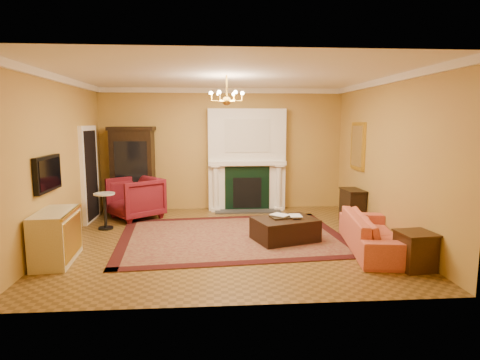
{
  "coord_description": "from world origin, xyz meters",
  "views": [
    {
      "loc": [
        -0.31,
        -7.28,
        2.18
      ],
      "look_at": [
        0.26,
        0.3,
        1.08
      ],
      "focal_mm": 30.0,
      "sensor_mm": 36.0,
      "label": 1
    }
  ],
  "objects": [
    {
      "name": "ceiling",
      "position": [
        0.0,
        0.0,
        3.01
      ],
      "size": [
        6.0,
        5.5,
        0.02
      ],
      "primitive_type": "cube",
      "color": "white",
      "rests_on": "wall_back"
    },
    {
      "name": "china_cabinet",
      "position": [
        -2.17,
        2.49,
        0.99
      ],
      "size": [
        1.01,
        0.51,
        1.98
      ],
      "primitive_type": "cube",
      "rotation": [
        0.0,
        0.0,
        -0.06
      ],
      "color": "black",
      "rests_on": "floor"
    },
    {
      "name": "crown_molding",
      "position": [
        0.0,
        0.96,
        2.94
      ],
      "size": [
        6.0,
        5.5,
        0.12
      ],
      "color": "white",
      "rests_on": "ceiling"
    },
    {
      "name": "book_b",
      "position": [
        1.15,
        -0.14,
        0.6
      ],
      "size": [
        0.22,
        0.02,
        0.29
      ],
      "primitive_type": "imported",
      "rotation": [
        0.0,
        0.0,
        -0.01
      ],
      "color": "gray",
      "rests_on": "ottoman_tray"
    },
    {
      "name": "end_table",
      "position": [
        2.72,
        -1.75,
        0.27
      ],
      "size": [
        0.52,
        0.52,
        0.54
      ],
      "primitive_type": "cube",
      "rotation": [
        0.0,
        0.0,
        0.11
      ],
      "color": "#371F0F",
      "rests_on": "floor"
    },
    {
      "name": "topiary_right",
      "position": [
        1.13,
        2.53,
        1.49
      ],
      "size": [
        0.18,
        0.18,
        0.48
      ],
      "color": "gray",
      "rests_on": "fireplace"
    },
    {
      "name": "wall_back",
      "position": [
        0.0,
        2.76,
        1.5
      ],
      "size": [
        6.0,
        0.02,
        3.0
      ],
      "primitive_type": "cube",
      "color": "#AF813E",
      "rests_on": "floor"
    },
    {
      "name": "fireplace",
      "position": [
        0.6,
        2.57,
        1.19
      ],
      "size": [
        1.9,
        0.7,
        2.5
      ],
      "color": "white",
      "rests_on": "wall_back"
    },
    {
      "name": "chandelier",
      "position": [
        -0.0,
        0.0,
        2.61
      ],
      "size": [
        0.63,
        0.55,
        0.53
      ],
      "color": "gold",
      "rests_on": "ceiling"
    },
    {
      "name": "wall_front",
      "position": [
        0.0,
        -2.76,
        1.5
      ],
      "size": [
        6.0,
        0.02,
        3.0
      ],
      "primitive_type": "cube",
      "color": "#AF813E",
      "rests_on": "floor"
    },
    {
      "name": "leather_ottoman",
      "position": [
        1.06,
        -0.18,
        0.22
      ],
      "size": [
        1.28,
        1.09,
        0.41
      ],
      "primitive_type": "cube",
      "rotation": [
        0.0,
        0.0,
        0.31
      ],
      "color": "black",
      "rests_on": "oriental_rug"
    },
    {
      "name": "wall_left",
      "position": [
        -3.01,
        0.0,
        1.5
      ],
      "size": [
        0.02,
        5.5,
        3.0
      ],
      "primitive_type": "cube",
      "color": "#AF813E",
      "rests_on": "floor"
    },
    {
      "name": "tv_panel",
      "position": [
        -2.95,
        -0.6,
        1.35
      ],
      "size": [
        0.09,
        0.95,
        0.58
      ],
      "color": "black",
      "rests_on": "wall_left"
    },
    {
      "name": "ottoman_tray",
      "position": [
        1.01,
        -0.12,
        0.44
      ],
      "size": [
        0.47,
        0.4,
        0.03
      ],
      "primitive_type": "cube",
      "rotation": [
        0.0,
        0.0,
        0.2
      ],
      "color": "black",
      "rests_on": "leather_ottoman"
    },
    {
      "name": "floor",
      "position": [
        0.0,
        0.0,
        -0.01
      ],
      "size": [
        6.0,
        5.5,
        0.02
      ],
      "primitive_type": "cube",
      "color": "brown",
      "rests_on": "ground"
    },
    {
      "name": "commode",
      "position": [
        -2.73,
        -1.0,
        0.41
      ],
      "size": [
        0.59,
        1.12,
        0.81
      ],
      "primitive_type": "cube",
      "rotation": [
        0.0,
        0.0,
        0.07
      ],
      "color": "beige",
      "rests_on": "floor"
    },
    {
      "name": "pedestal_table",
      "position": [
        -2.46,
        0.91,
        0.44
      ],
      "size": [
        0.42,
        0.42,
        0.75
      ],
      "color": "black",
      "rests_on": "floor"
    },
    {
      "name": "coral_sofa",
      "position": [
        2.47,
        -0.85,
        0.41
      ],
      "size": [
        0.92,
        2.17,
        0.82
      ],
      "primitive_type": "imported",
      "rotation": [
        0.0,
        0.0,
        1.42
      ],
      "color": "#DD5E46",
      "rests_on": "floor"
    },
    {
      "name": "wall_right",
      "position": [
        3.01,
        0.0,
        1.5
      ],
      "size": [
        0.02,
        5.5,
        3.0
      ],
      "primitive_type": "cube",
      "color": "#AF813E",
      "rests_on": "floor"
    },
    {
      "name": "doorway",
      "position": [
        -2.95,
        1.7,
        1.05
      ],
      "size": [
        0.08,
        1.05,
        2.1
      ],
      "color": "white",
      "rests_on": "wall_left"
    },
    {
      "name": "oriental_rug",
      "position": [
        0.09,
        0.16,
        0.01
      ],
      "size": [
        4.45,
        3.48,
        0.02
      ],
      "primitive_type": "cube",
      "rotation": [
        0.0,
        0.0,
        0.08
      ],
      "color": "#4B1017",
      "rests_on": "floor"
    },
    {
      "name": "gilt_mirror",
      "position": [
        2.97,
        1.4,
        1.65
      ],
      "size": [
        0.06,
        0.76,
        1.05
      ],
      "color": "gold",
      "rests_on": "wall_right"
    },
    {
      "name": "topiary_left",
      "position": [
        0.05,
        2.53,
        1.44
      ],
      "size": [
        0.14,
        0.14,
        0.39
      ],
      "color": "gray",
      "rests_on": "fireplace"
    },
    {
      "name": "console_table",
      "position": [
        2.78,
        1.07,
        0.35
      ],
      "size": [
        0.39,
        0.65,
        0.7
      ],
      "primitive_type": "cube",
      "rotation": [
        0.0,
        0.0,
        0.05
      ],
      "color": "black",
      "rests_on": "floor"
    },
    {
      "name": "book_a",
      "position": [
        0.9,
        -0.17,
        0.61
      ],
      "size": [
        0.19,
        0.19,
        0.32
      ],
      "primitive_type": "imported",
      "rotation": [
        0.0,
        0.0,
        0.81
      ],
      "color": "gray",
      "rests_on": "ottoman_tray"
    },
    {
      "name": "wingback_armchair",
      "position": [
        -2.01,
        1.82,
        0.52
      ],
      "size": [
        1.36,
        1.37,
        1.03
      ],
      "primitive_type": "imported",
      "rotation": [
        0.0,
        0.0,
        -0.91
      ],
      "color": "maroon",
      "rests_on": "floor"
    }
  ]
}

